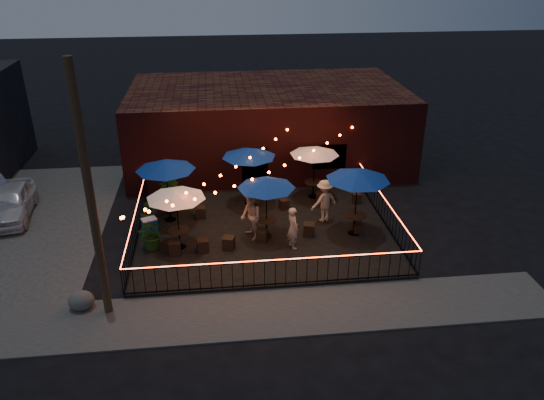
{
  "coord_description": "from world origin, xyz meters",
  "views": [
    {
      "loc": [
        -1.78,
        -16.75,
        10.51
      ],
      "look_at": [
        0.4,
        2.52,
        1.19
      ],
      "focal_mm": 35.0,
      "sensor_mm": 36.0,
      "label": 1
    }
  ],
  "objects_px": {
    "cafe_table_2": "(266,184)",
    "boulder": "(81,300)",
    "cafe_table_5": "(314,151)",
    "cafe_table_4": "(358,176)",
    "cafe_table_0": "(176,195)",
    "cafe_table_1": "(165,166)",
    "cooler": "(150,227)",
    "cafe_table_3": "(249,153)",
    "utility_pole": "(90,198)"
  },
  "relations": [
    {
      "from": "cafe_table_3",
      "to": "boulder",
      "type": "bearing_deg",
      "value": -130.65
    },
    {
      "from": "cafe_table_1",
      "to": "cooler",
      "type": "bearing_deg",
      "value": -118.9
    },
    {
      "from": "utility_pole",
      "to": "cafe_table_2",
      "type": "distance_m",
      "value": 6.97
    },
    {
      "from": "cafe_table_0",
      "to": "cafe_table_4",
      "type": "relative_size",
      "value": 0.81
    },
    {
      "from": "cafe_table_2",
      "to": "cafe_table_5",
      "type": "bearing_deg",
      "value": 53.7
    },
    {
      "from": "cafe_table_3",
      "to": "boulder",
      "type": "xyz_separation_m",
      "value": [
        -5.89,
        -6.86,
        -2.16
      ]
    },
    {
      "from": "utility_pole",
      "to": "cafe_table_1",
      "type": "bearing_deg",
      "value": 74.71
    },
    {
      "from": "cafe_table_5",
      "to": "cafe_table_4",
      "type": "bearing_deg",
      "value": -74.2
    },
    {
      "from": "cafe_table_0",
      "to": "cafe_table_4",
      "type": "height_order",
      "value": "cafe_table_4"
    },
    {
      "from": "cooler",
      "to": "cafe_table_5",
      "type": "bearing_deg",
      "value": -2.11
    },
    {
      "from": "cafe_table_1",
      "to": "boulder",
      "type": "relative_size",
      "value": 3.09
    },
    {
      "from": "cafe_table_3",
      "to": "cafe_table_5",
      "type": "relative_size",
      "value": 0.96
    },
    {
      "from": "cafe_table_2",
      "to": "boulder",
      "type": "xyz_separation_m",
      "value": [
        -6.32,
        -3.79,
        -2.06
      ]
    },
    {
      "from": "cafe_table_4",
      "to": "boulder",
      "type": "relative_size",
      "value": 3.67
    },
    {
      "from": "cafe_table_1",
      "to": "cooler",
      "type": "relative_size",
      "value": 3.55
    },
    {
      "from": "cafe_table_4",
      "to": "cafe_table_5",
      "type": "distance_m",
      "value": 3.69
    },
    {
      "from": "cafe_table_2",
      "to": "cafe_table_3",
      "type": "distance_m",
      "value": 3.11
    },
    {
      "from": "cafe_table_2",
      "to": "boulder",
      "type": "distance_m",
      "value": 7.65
    },
    {
      "from": "cafe_table_1",
      "to": "cafe_table_4",
      "type": "xyz_separation_m",
      "value": [
        7.35,
        -1.99,
        0.07
      ]
    },
    {
      "from": "cafe_table_3",
      "to": "boulder",
      "type": "relative_size",
      "value": 3.07
    },
    {
      "from": "cooler",
      "to": "cafe_table_2",
      "type": "bearing_deg",
      "value": -30.94
    },
    {
      "from": "boulder",
      "to": "cafe_table_3",
      "type": "bearing_deg",
      "value": 49.35
    },
    {
      "from": "cafe_table_4",
      "to": "cafe_table_1",
      "type": "bearing_deg",
      "value": 164.81
    },
    {
      "from": "cafe_table_1",
      "to": "utility_pole",
      "type": "bearing_deg",
      "value": -105.29
    },
    {
      "from": "cafe_table_0",
      "to": "cooler",
      "type": "xyz_separation_m",
      "value": [
        -1.2,
        1.04,
        -1.83
      ]
    },
    {
      "from": "boulder",
      "to": "cafe_table_1",
      "type": "bearing_deg",
      "value": 66.34
    },
    {
      "from": "cafe_table_3",
      "to": "cooler",
      "type": "distance_m",
      "value": 5.22
    },
    {
      "from": "boulder",
      "to": "cafe_table_4",
      "type": "bearing_deg",
      "value": 20.28
    },
    {
      "from": "utility_pole",
      "to": "cafe_table_4",
      "type": "xyz_separation_m",
      "value": [
        8.95,
        3.86,
        -1.36
      ]
    },
    {
      "from": "cafe_table_1",
      "to": "cafe_table_4",
      "type": "bearing_deg",
      "value": -15.19
    },
    {
      "from": "cafe_table_1",
      "to": "cafe_table_5",
      "type": "distance_m",
      "value": 6.53
    },
    {
      "from": "boulder",
      "to": "cafe_table_5",
      "type": "bearing_deg",
      "value": 39.14
    },
    {
      "from": "cafe_table_4",
      "to": "cafe_table_5",
      "type": "relative_size",
      "value": 1.15
    },
    {
      "from": "utility_pole",
      "to": "cafe_table_5",
      "type": "distance_m",
      "value": 10.98
    },
    {
      "from": "cafe_table_4",
      "to": "cafe_table_5",
      "type": "bearing_deg",
      "value": 105.8
    },
    {
      "from": "utility_pole",
      "to": "cooler",
      "type": "xyz_separation_m",
      "value": [
        0.9,
        4.59,
        -3.47
      ]
    },
    {
      "from": "cafe_table_0",
      "to": "cafe_table_1",
      "type": "height_order",
      "value": "cafe_table_1"
    },
    {
      "from": "cafe_table_4",
      "to": "cooler",
      "type": "distance_m",
      "value": 8.35
    },
    {
      "from": "cafe_table_0",
      "to": "cafe_table_1",
      "type": "distance_m",
      "value": 2.37
    },
    {
      "from": "cafe_table_0",
      "to": "cafe_table_3",
      "type": "distance_m",
      "value": 4.6
    },
    {
      "from": "cafe_table_4",
      "to": "cafe_table_5",
      "type": "xyz_separation_m",
      "value": [
        -1.0,
        3.54,
        -0.28
      ]
    },
    {
      "from": "utility_pole",
      "to": "boulder",
      "type": "distance_m",
      "value": 3.77
    },
    {
      "from": "cafe_table_1",
      "to": "cafe_table_3",
      "type": "distance_m",
      "value": 3.65
    },
    {
      "from": "cafe_table_5",
      "to": "utility_pole",
      "type": "bearing_deg",
      "value": -137.03
    },
    {
      "from": "cafe_table_0",
      "to": "cafe_table_5",
      "type": "relative_size",
      "value": 0.93
    },
    {
      "from": "cafe_table_3",
      "to": "boulder",
      "type": "height_order",
      "value": "cafe_table_3"
    },
    {
      "from": "cafe_table_3",
      "to": "cafe_table_4",
      "type": "relative_size",
      "value": 0.84
    },
    {
      "from": "cafe_table_2",
      "to": "cafe_table_5",
      "type": "xyz_separation_m",
      "value": [
        2.48,
        3.38,
        -0.04
      ]
    },
    {
      "from": "cafe_table_0",
      "to": "boulder",
      "type": "bearing_deg",
      "value": -131.85
    },
    {
      "from": "utility_pole",
      "to": "boulder",
      "type": "relative_size",
      "value": 9.33
    }
  ]
}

